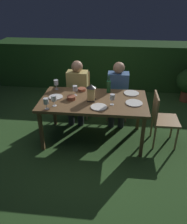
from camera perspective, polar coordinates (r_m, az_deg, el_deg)
name	(u,v)px	position (r m, az deg, el deg)	size (l,w,h in m)	color
ground_plane	(94,138)	(3.98, 0.00, -6.57)	(16.00, 16.00, 0.00)	#2D5123
dining_table	(94,103)	(3.63, 0.00, 2.30)	(1.68, 0.92, 0.74)	brown
chair_head_far	(161,117)	(3.78, 16.66, -1.27)	(0.40, 0.42, 0.87)	#9E7A51
chair_side_right_a	(79,92)	(4.53, -3.64, 5.03)	(0.42, 0.40, 0.87)	#9E7A51
person_in_mustard	(77,89)	(4.29, -4.12, 5.85)	(0.38, 0.47, 1.15)	tan
chair_side_right_b	(117,94)	(4.47, 6.01, 4.61)	(0.42, 0.40, 0.87)	#9E7A51
person_in_blue	(118,90)	(4.23, 6.08, 5.41)	(0.38, 0.47, 1.15)	#426699
lantern_centerpiece	(91,92)	(3.52, -0.59, 5.07)	(0.15, 0.15, 0.27)	black
green_bottle_on_table	(109,86)	(3.83, 3.83, 6.42)	(0.07, 0.07, 0.29)	#144723
wine_glass_a	(75,89)	(3.72, -4.65, 5.81)	(0.08, 0.08, 0.17)	silver
wine_glass_b	(46,102)	(3.34, -11.80, 2.55)	(0.08, 0.08, 0.17)	silver
wine_glass_c	(56,83)	(4.00, -9.35, 7.21)	(0.08, 0.08, 0.17)	silver
wine_glass_d	(112,98)	(3.41, 4.74, 3.63)	(0.08, 0.08, 0.17)	silver
wine_glass_e	(54,99)	(3.41, -9.88, 3.28)	(0.08, 0.08, 0.17)	silver
plate_a	(134,103)	(3.54, 10.11, 2.23)	(0.26, 0.26, 0.01)	white
plate_b	(56,97)	(3.73, -9.44, 3.74)	(0.23, 0.23, 0.01)	white
plate_c	(131,93)	(3.87, 9.45, 4.67)	(0.25, 0.25, 0.01)	white
plate_d	(99,107)	(3.36, 1.34, 1.26)	(0.24, 0.24, 0.01)	white
bowl_olives	(71,98)	(3.61, -5.58, 3.58)	(0.14, 0.14, 0.06)	#9E5138
bowl_bread	(82,89)	(3.94, -2.95, 5.72)	(0.14, 0.14, 0.04)	#9E5138
hedge_backdrop	(104,64)	(6.03, 2.60, 11.83)	(5.40, 0.81, 1.11)	#1E4219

